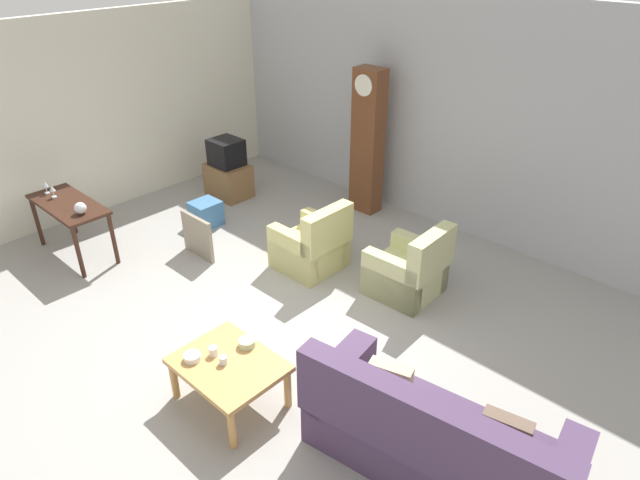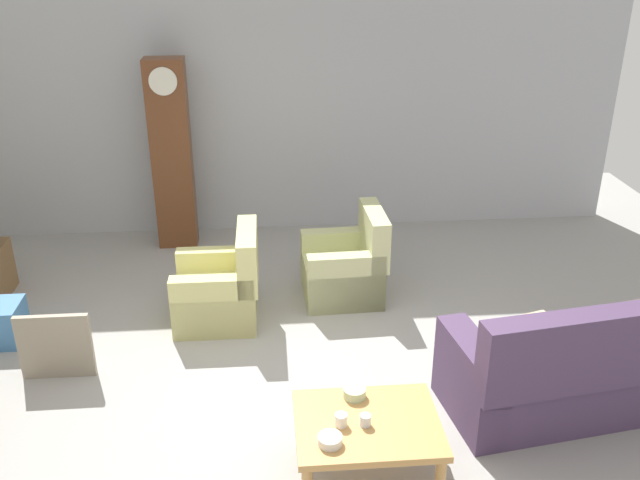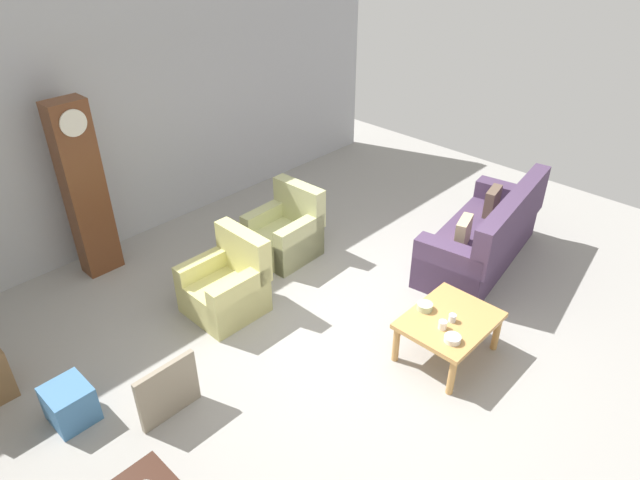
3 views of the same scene
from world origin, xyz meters
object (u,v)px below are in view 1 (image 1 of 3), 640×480
(coffee_table_wood, at_px, (229,368))
(wine_glass_mid, at_px, (52,190))
(bowl_white_stacked, at_px, (192,357))
(tv_crt, at_px, (226,152))
(armchair_olive_far, at_px, (409,272))
(grandfather_clock, at_px, (368,142))
(bowl_shallow_green, at_px, (247,343))
(console_table_dark, at_px, (69,211))
(wine_glass_tall, at_px, (45,185))
(couch_floral, at_px, (434,441))
(glass_dome_cloche, at_px, (80,208))
(storage_box_blue, at_px, (206,213))
(framed_picture_leaning, at_px, (198,236))
(armchair_olive_near, at_px, (312,247))
(tv_stand_cabinet, at_px, (229,180))
(cup_blue_rimmed, at_px, (223,360))
(cup_white_porcelain, at_px, (213,351))

(coffee_table_wood, height_order, wine_glass_mid, wine_glass_mid)
(bowl_white_stacked, bearing_deg, tv_crt, 137.48)
(armchair_olive_far, bearing_deg, wine_glass_mid, -150.29)
(armchair_olive_far, bearing_deg, grandfather_clock, 141.84)
(coffee_table_wood, relative_size, bowl_shallow_green, 6.05)
(console_table_dark, bearing_deg, bowl_shallow_green, -0.25)
(bowl_shallow_green, distance_m, wine_glass_tall, 4.06)
(couch_floral, distance_m, glass_dome_cloche, 5.03)
(coffee_table_wood, distance_m, storage_box_blue, 3.63)
(framed_picture_leaning, height_order, storage_box_blue, framed_picture_leaning)
(couch_floral, xyz_separation_m, grandfather_clock, (-3.45, 3.39, 0.74))
(couch_floral, relative_size, wine_glass_tall, 11.73)
(armchair_olive_near, distance_m, armchair_olive_far, 1.30)
(tv_stand_cabinet, height_order, cup_blue_rimmed, cup_blue_rimmed)
(framed_picture_leaning, relative_size, bowl_shallow_green, 3.78)
(grandfather_clock, relative_size, cup_white_porcelain, 25.07)
(bowl_white_stacked, height_order, wine_glass_tall, wine_glass_tall)
(framed_picture_leaning, bearing_deg, cup_blue_rimmed, -30.69)
(armchair_olive_far, distance_m, bowl_shallow_green, 2.32)
(tv_crt, height_order, framed_picture_leaning, tv_crt)
(bowl_shallow_green, bearing_deg, glass_dome_cloche, -179.97)
(bowl_shallow_green, bearing_deg, cup_white_porcelain, -113.45)
(cup_white_porcelain, distance_m, bowl_white_stacked, 0.19)
(armchair_olive_far, relative_size, tv_stand_cabinet, 1.35)
(storage_box_blue, distance_m, bowl_white_stacked, 3.53)
(tv_stand_cabinet, bearing_deg, couch_floral, -22.59)
(tv_crt, bearing_deg, grandfather_clock, 30.55)
(grandfather_clock, bearing_deg, bowl_shallow_green, -66.71)
(glass_dome_cloche, bearing_deg, storage_box_blue, 84.52)
(tv_crt, bearing_deg, couch_floral, -22.59)
(tv_stand_cabinet, xyz_separation_m, cup_white_porcelain, (3.42, -2.89, 0.24))
(console_table_dark, xyz_separation_m, wine_glass_tall, (-0.47, -0.05, 0.23))
(coffee_table_wood, bearing_deg, framed_picture_leaning, 150.15)
(grandfather_clock, relative_size, wine_glass_mid, 12.51)
(console_table_dark, bearing_deg, cup_white_porcelain, -5.09)
(cup_blue_rimmed, xyz_separation_m, wine_glass_mid, (-3.89, 0.27, 0.37))
(grandfather_clock, bearing_deg, glass_dome_cloche, -112.34)
(armchair_olive_far, xyz_separation_m, wine_glass_mid, (-4.08, -2.33, 0.57))
(cup_blue_rimmed, xyz_separation_m, bowl_white_stacked, (-0.25, -0.16, -0.01))
(framed_picture_leaning, relative_size, wine_glass_tall, 3.19)
(armchair_olive_far, relative_size, grandfather_clock, 0.42)
(tv_crt, bearing_deg, tv_stand_cabinet, 0.00)
(armchair_olive_near, relative_size, console_table_dark, 0.71)
(coffee_table_wood, distance_m, framed_picture_leaning, 2.76)
(wine_glass_tall, height_order, wine_glass_mid, wine_glass_tall)
(armchair_olive_near, relative_size, storage_box_blue, 2.32)
(grandfather_clock, distance_m, tv_crt, 2.28)
(couch_floral, bearing_deg, bowl_white_stacked, -158.40)
(cup_blue_rimmed, distance_m, bowl_white_stacked, 0.29)
(armchair_olive_far, height_order, cup_blue_rimmed, armchair_olive_far)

